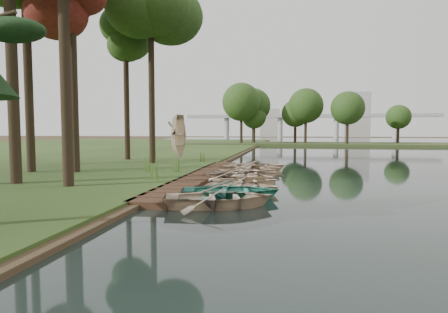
% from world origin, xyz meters
% --- Properties ---
extents(ground, '(300.00, 300.00, 0.00)m').
position_xyz_m(ground, '(0.00, 0.00, 0.00)').
color(ground, '#3D2F1D').
extents(boardwalk, '(1.60, 16.00, 0.30)m').
position_xyz_m(boardwalk, '(-1.60, 0.00, 0.15)').
color(boardwalk, '#382315').
rests_on(boardwalk, ground).
extents(peninsula, '(50.00, 14.00, 0.45)m').
position_xyz_m(peninsula, '(8.00, 50.00, 0.23)').
color(peninsula, '#32401C').
rests_on(peninsula, ground).
extents(far_trees, '(45.60, 5.60, 8.80)m').
position_xyz_m(far_trees, '(4.67, 50.00, 6.43)').
color(far_trees, black).
rests_on(far_trees, peninsula).
extents(bridge, '(95.90, 4.00, 8.60)m').
position_xyz_m(bridge, '(12.31, 120.00, 7.08)').
color(bridge, '#A5A5A0').
rests_on(bridge, ground).
extents(building_a, '(10.00, 8.00, 18.00)m').
position_xyz_m(building_a, '(30.00, 140.00, 9.00)').
color(building_a, '#A5A5A0').
rests_on(building_a, ground).
extents(building_b, '(8.00, 8.00, 12.00)m').
position_xyz_m(building_b, '(-5.00, 145.00, 6.00)').
color(building_b, '#A5A5A0').
rests_on(building_b, ground).
extents(rowboat_0, '(4.39, 3.63, 0.79)m').
position_xyz_m(rowboat_0, '(0.81, -7.12, 0.44)').
color(rowboat_0, beige).
rests_on(rowboat_0, water).
extents(rowboat_1, '(4.21, 3.35, 0.78)m').
position_xyz_m(rowboat_1, '(0.99, -5.64, 0.44)').
color(rowboat_1, '#2F846D').
rests_on(rowboat_1, water).
extents(rowboat_2, '(3.34, 2.49, 0.66)m').
position_xyz_m(rowboat_2, '(1.22, -4.00, 0.38)').
color(rowboat_2, beige).
rests_on(rowboat_2, water).
extents(rowboat_3, '(3.60, 2.95, 0.65)m').
position_xyz_m(rowboat_3, '(1.13, -2.23, 0.38)').
color(rowboat_3, beige).
rests_on(rowboat_3, water).
extents(rowboat_4, '(4.62, 4.06, 0.80)m').
position_xyz_m(rowboat_4, '(0.72, -0.89, 0.45)').
color(rowboat_4, beige).
rests_on(rowboat_4, water).
extents(rowboat_5, '(3.78, 2.96, 0.71)m').
position_xyz_m(rowboat_5, '(0.83, 0.82, 0.41)').
color(rowboat_5, beige).
rests_on(rowboat_5, water).
extents(rowboat_6, '(4.27, 3.74, 0.74)m').
position_xyz_m(rowboat_6, '(0.86, 1.92, 0.42)').
color(rowboat_6, beige).
rests_on(rowboat_6, water).
extents(rowboat_7, '(4.23, 3.34, 0.79)m').
position_xyz_m(rowboat_7, '(0.85, 3.58, 0.45)').
color(rowboat_7, beige).
rests_on(rowboat_7, water).
extents(rowboat_8, '(3.80, 2.73, 0.78)m').
position_xyz_m(rowboat_8, '(1.07, 5.06, 0.44)').
color(rowboat_8, beige).
rests_on(rowboat_8, water).
extents(stored_rowboat, '(4.24, 3.48, 0.77)m').
position_xyz_m(stored_rowboat, '(-5.66, 9.75, 0.68)').
color(stored_rowboat, beige).
rests_on(stored_rowboat, bank).
extents(tree_2, '(3.48, 3.48, 11.19)m').
position_xyz_m(tree_2, '(-9.09, 0.17, 9.77)').
color(tree_2, black).
rests_on(tree_2, bank).
extents(tree_4, '(4.79, 4.79, 12.36)m').
position_xyz_m(tree_4, '(-6.78, 6.52, 10.51)').
color(tree_4, black).
rests_on(tree_4, bank).
extents(tree_6, '(4.15, 4.15, 11.99)m').
position_xyz_m(tree_6, '(-10.12, 9.57, 10.36)').
color(tree_6, black).
rests_on(tree_6, bank).
extents(reeds_0, '(0.60, 0.60, 1.00)m').
position_xyz_m(reeds_0, '(-3.51, -2.27, 0.80)').
color(reeds_0, '#3F661E').
rests_on(reeds_0, bank).
extents(reeds_1, '(0.60, 0.60, 1.06)m').
position_xyz_m(reeds_1, '(-3.38, 1.24, 0.83)').
color(reeds_1, '#3F661E').
rests_on(reeds_1, bank).
extents(reeds_2, '(0.60, 0.60, 0.94)m').
position_xyz_m(reeds_2, '(-4.91, 0.90, 0.77)').
color(reeds_2, '#3F661E').
rests_on(reeds_2, bank).
extents(reeds_3, '(0.60, 0.60, 0.85)m').
position_xyz_m(reeds_3, '(-3.51, 8.47, 0.73)').
color(reeds_3, '#3F661E').
rests_on(reeds_3, bank).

